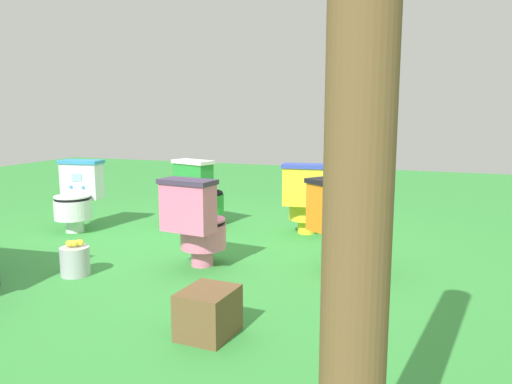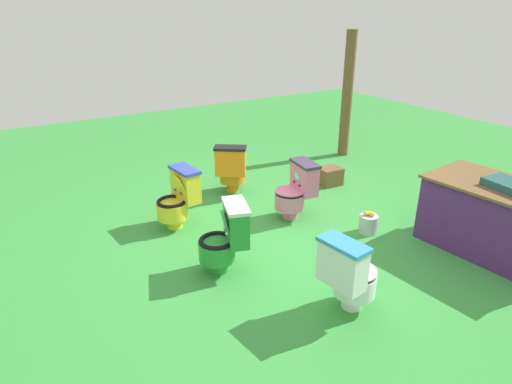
% 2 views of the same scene
% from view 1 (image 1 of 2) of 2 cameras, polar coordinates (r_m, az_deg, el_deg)
% --- Properties ---
extents(ground, '(14.00, 14.00, 0.00)m').
position_cam_1_polar(ground, '(4.59, -8.28, -6.66)').
color(ground, green).
extents(toilet_yellow, '(0.46, 0.53, 0.73)m').
position_cam_1_polar(toilet_yellow, '(5.10, 5.62, -0.70)').
color(toilet_yellow, yellow).
rests_on(toilet_yellow, ground).
extents(toilet_pink, '(0.47, 0.54, 0.73)m').
position_cam_1_polar(toilet_pink, '(4.05, -6.67, -3.39)').
color(toilet_pink, pink).
rests_on(toilet_pink, ground).
extents(toilet_green, '(0.54, 0.59, 0.73)m').
position_cam_1_polar(toilet_green, '(5.47, -6.21, -0.03)').
color(toilet_green, green).
rests_on(toilet_green, ground).
extents(toilet_orange, '(0.63, 0.61, 0.73)m').
position_cam_1_polar(toilet_orange, '(4.00, 9.72, -3.63)').
color(toilet_orange, orange).
rests_on(toilet_orange, ground).
extents(toilet_white, '(0.46, 0.54, 0.73)m').
position_cam_1_polar(toilet_white, '(5.59, -19.38, -0.35)').
color(toilet_white, white).
rests_on(toilet_white, ground).
extents(wooden_post, '(0.18, 0.18, 2.13)m').
position_cam_1_polar(wooden_post, '(1.32, 11.39, 0.84)').
color(wooden_post, brown).
rests_on(wooden_post, ground).
extents(small_crate, '(0.29, 0.34, 0.26)m').
position_cam_1_polar(small_crate, '(2.93, -5.37, -13.27)').
color(small_crate, brown).
rests_on(small_crate, ground).
extents(lemon_bucket, '(0.22, 0.22, 0.28)m').
position_cam_1_polar(lemon_bucket, '(4.14, -19.58, -7.20)').
color(lemon_bucket, '#B7B7BF').
rests_on(lemon_bucket, ground).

